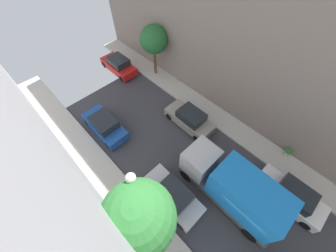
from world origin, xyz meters
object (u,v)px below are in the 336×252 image
at_px(parked_car_left_2, 173,195).
at_px(delivery_truck, 234,188).
at_px(street_tree_1, 154,40).
at_px(parked_car_right_3, 119,65).
at_px(potted_plant_2, 288,152).
at_px(street_tree_2, 138,218).
at_px(lamp_post, 137,193).
at_px(parked_car_right_2, 190,119).
at_px(parked_car_left_3, 105,125).
at_px(parked_car_right_1, 291,195).

height_order(parked_car_left_2, delivery_truck, delivery_truck).
xyz_separation_m(parked_car_left_2, street_tree_1, (7.80, 10.32, 3.08)).
xyz_separation_m(parked_car_left_2, parked_car_right_3, (5.40, 13.35, 0.00)).
height_order(parked_car_left_2, potted_plant_2, parked_car_left_2).
distance_m(street_tree_2, lamp_post, 1.38).
bearing_deg(street_tree_1, street_tree_2, -133.83).
relative_size(parked_car_right_2, street_tree_2, 0.67).
bearing_deg(potted_plant_2, street_tree_2, 163.82).
relative_size(parked_car_right_3, street_tree_2, 0.67).
xyz_separation_m(parked_car_right_2, lamp_post, (-7.30, -2.85, 3.38)).
distance_m(street_tree_2, potted_plant_2, 12.20).
relative_size(street_tree_1, lamp_post, 0.81).
xyz_separation_m(parked_car_left_3, street_tree_1, (7.80, 2.58, 3.08)).
bearing_deg(parked_car_right_3, parked_car_right_1, -90.00).
relative_size(parked_car_left_3, parked_car_right_2, 1.00).
xyz_separation_m(street_tree_2, lamp_post, (0.65, 1.03, -0.65)).
bearing_deg(street_tree_2, potted_plant_2, -16.18).
distance_m(delivery_truck, potted_plant_2, 6.01).
relative_size(delivery_truck, street_tree_2, 1.06).
bearing_deg(street_tree_1, delivery_truck, -111.79).
xyz_separation_m(parked_car_right_3, street_tree_1, (2.40, -3.03, 3.08)).
bearing_deg(parked_car_right_2, street_tree_2, -154.01).
bearing_deg(lamp_post, parked_car_right_3, 60.27).
xyz_separation_m(parked_car_right_2, street_tree_1, (2.40, 6.90, 3.08)).
relative_size(parked_car_left_3, lamp_post, 0.69).
bearing_deg(parked_car_right_2, potted_plant_2, -66.68).
height_order(parked_car_left_2, parked_car_right_2, same).
relative_size(parked_car_left_2, parked_car_right_1, 1.00).
height_order(parked_car_right_2, delivery_truck, delivery_truck).
distance_m(parked_car_left_2, delivery_truck, 3.79).
distance_m(parked_car_left_3, street_tree_1, 8.77).
bearing_deg(parked_car_left_2, parked_car_right_2, 32.32).
xyz_separation_m(parked_car_right_1, street_tree_1, (2.40, 15.54, 3.08)).
bearing_deg(delivery_truck, parked_car_left_2, 138.01).
bearing_deg(lamp_post, street_tree_2, -122.32).
bearing_deg(street_tree_2, parked_car_left_2, 10.21).
xyz_separation_m(parked_car_right_1, street_tree_2, (-7.95, 4.76, 4.03)).
distance_m(potted_plant_2, lamp_post, 11.73).
xyz_separation_m(street_tree_2, potted_plant_2, (11.00, -3.19, -4.22)).
relative_size(parked_car_right_1, parked_car_right_3, 1.00).
xyz_separation_m(parked_car_right_1, parked_car_right_2, (0.00, 8.64, 0.00)).
xyz_separation_m(street_tree_1, potted_plant_2, (0.65, -13.97, -3.27)).
distance_m(parked_car_right_1, street_tree_2, 10.11).
bearing_deg(parked_car_left_3, parked_car_right_2, -38.70).
relative_size(parked_car_left_3, delivery_truck, 0.64).
bearing_deg(delivery_truck, parked_car_right_3, 80.29).
distance_m(parked_car_left_2, parked_car_right_2, 6.39).
xyz_separation_m(parked_car_left_2, lamp_post, (-1.90, 0.57, 3.38)).
xyz_separation_m(parked_car_right_1, delivery_truck, (-2.70, 2.79, 1.07)).
distance_m(parked_car_right_3, street_tree_2, 16.44).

